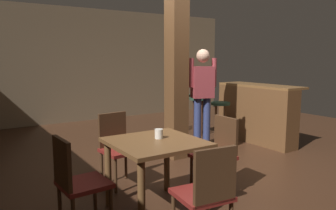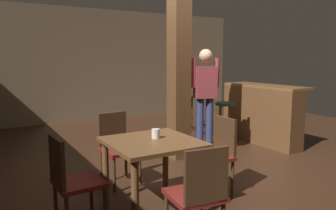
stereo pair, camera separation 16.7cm
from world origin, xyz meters
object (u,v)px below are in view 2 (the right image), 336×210
(chair_east, at_px, (217,151))
(napkin_cup, at_px, (156,134))
(chair_north, at_px, (117,144))
(bar_counter, at_px, (261,114))
(bar_stool_near, at_px, (225,112))
(dining_table, at_px, (152,153))
(standing_person, at_px, (205,95))
(chair_west, at_px, (71,178))
(bar_stool_mid, at_px, (203,107))
(chair_south, at_px, (199,192))
(bar_stool_far, at_px, (188,104))

(chair_east, height_order, napkin_cup, chair_east)
(chair_north, xyz_separation_m, bar_counter, (3.08, 0.54, 0.05))
(bar_counter, bearing_deg, bar_stool_near, 142.08)
(dining_table, distance_m, bar_stool_near, 3.10)
(dining_table, height_order, standing_person, standing_person)
(standing_person, bearing_deg, chair_west, -152.60)
(chair_west, distance_m, chair_east, 1.68)
(napkin_cup, bearing_deg, chair_north, 97.99)
(napkin_cup, xyz_separation_m, bar_counter, (2.96, 1.35, -0.24))
(chair_north, distance_m, standing_person, 1.78)
(bar_stool_near, bearing_deg, chair_east, -132.62)
(chair_east, height_order, bar_stool_mid, chair_east)
(chair_south, relative_size, chair_west, 1.00)
(dining_table, bearing_deg, napkin_cup, 38.52)
(napkin_cup, bearing_deg, chair_east, -5.38)
(chair_east, xyz_separation_m, standing_person, (0.79, 1.28, 0.50))
(standing_person, bearing_deg, dining_table, -142.15)
(chair_east, relative_size, bar_counter, 0.54)
(bar_stool_near, xyz_separation_m, bar_stool_mid, (-0.06, 0.61, 0.02))
(chair_north, relative_size, bar_stool_mid, 1.13)
(chair_west, distance_m, bar_stool_far, 4.46)
(chair_south, distance_m, bar_stool_near, 3.68)
(bar_counter, bearing_deg, chair_north, -170.08)
(chair_west, xyz_separation_m, bar_stool_mid, (3.29, 2.44, 0.09))
(chair_west, relative_size, chair_north, 1.00)
(chair_south, height_order, bar_stool_mid, chair_south)
(chair_west, bearing_deg, chair_south, -45.77)
(chair_south, xyz_separation_m, standing_person, (1.65, 2.11, 0.50))
(napkin_cup, bearing_deg, bar_counter, 24.42)
(napkin_cup, xyz_separation_m, bar_stool_near, (2.44, 1.75, -0.23))
(chair_west, height_order, chair_east, same)
(dining_table, distance_m, bar_stool_mid, 3.45)
(chair_south, bearing_deg, bar_counter, 36.34)
(bar_counter, bearing_deg, dining_table, -155.20)
(dining_table, relative_size, bar_counter, 0.54)
(chair_east, bearing_deg, bar_stool_near, 47.38)
(chair_north, xyz_separation_m, standing_person, (1.67, 0.40, 0.50))
(chair_north, bearing_deg, bar_stool_near, 20.29)
(dining_table, xyz_separation_m, chair_north, (-0.04, 0.86, -0.10))
(bar_stool_near, distance_m, bar_stool_mid, 0.61)
(bar_stool_far, bearing_deg, bar_counter, -70.07)
(chair_east, distance_m, bar_counter, 2.62)
(chair_west, height_order, bar_stool_far, chair_west)
(bar_stool_near, height_order, bar_stool_far, bar_stool_far)
(chair_west, bearing_deg, chair_east, 0.03)
(bar_counter, distance_m, bar_stool_mid, 1.17)
(chair_north, relative_size, chair_east, 1.00)
(standing_person, relative_size, bar_stool_mid, 2.19)
(chair_west, xyz_separation_m, napkin_cup, (0.91, 0.07, 0.29))
(chair_east, xyz_separation_m, bar_stool_near, (1.68, 1.82, 0.06))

